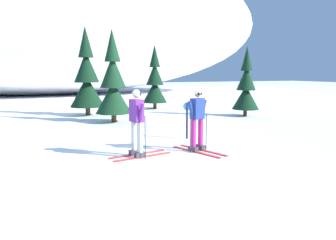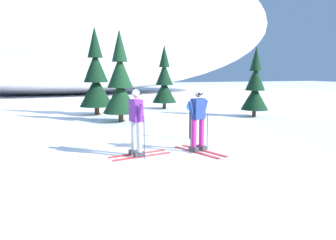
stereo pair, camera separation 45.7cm
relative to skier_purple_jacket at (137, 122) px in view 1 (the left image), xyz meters
name	(u,v)px [view 1 (the left image)]	position (x,y,z in m)	size (l,w,h in m)	color
ground_plane	(146,159)	(0.14, -0.36, -0.95)	(120.00, 120.00, 0.00)	white
skier_purple_jacket	(137,122)	(0.00, 0.00, 0.00)	(1.74, 0.80, 1.80)	red
skier_navy_jacket	(197,119)	(1.77, -0.04, -0.03)	(1.01, 1.80, 1.78)	red
pine_tree_center_left	(87,79)	(-0.15, 8.95, 0.97)	(1.78, 1.78, 4.60)	#47301E
pine_tree_center	(113,84)	(0.64, 6.15, 0.79)	(1.60, 1.60, 4.16)	#47301E
pine_tree_center_right	(155,82)	(4.14, 10.58, 0.69)	(1.51, 1.51, 3.92)	#47301E
pine_tree_far_right	(246,87)	(7.42, 5.72, 0.54)	(1.37, 1.37, 3.55)	#47301E
snow_ridge_background	(36,16)	(-2.60, 26.64, 6.74)	(48.37, 21.05, 15.38)	white
trail_marker_post	(187,118)	(2.23, 1.66, -0.23)	(0.28, 0.07, 1.25)	black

